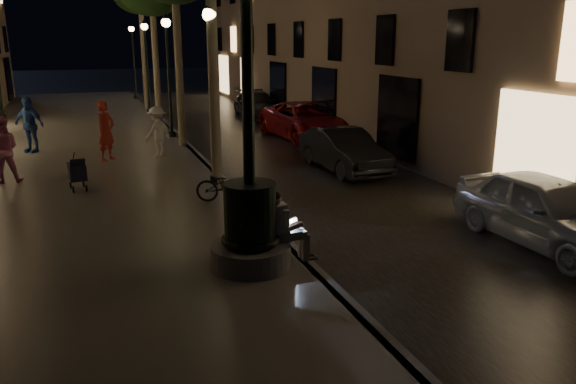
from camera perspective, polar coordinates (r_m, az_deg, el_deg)
name	(u,v)px	position (r m, az deg, el deg)	size (l,w,h in m)	color
ground	(184,145)	(22.50, -10.52, 4.69)	(120.00, 120.00, 0.00)	black
cobble_lane	(257,141)	(23.15, -3.16, 5.24)	(6.00, 45.00, 0.02)	black
promenade	(76,149)	(22.22, -20.78, 4.07)	(8.00, 45.00, 0.20)	#615C55
curb_strip	(184,143)	(22.48, -10.54, 4.94)	(0.25, 45.00, 0.20)	#59595B
fountain_lamppost	(250,211)	(9.63, -3.88, -1.91)	(1.40, 1.40, 5.21)	#59595B
seated_man_laptop	(284,224)	(9.90, -0.43, -3.30)	(0.94, 0.32, 1.31)	tan
lamp_curb_a	(211,71)	(15.21, -7.79, 12.10)	(0.36, 0.36, 4.81)	black
lamp_curb_b	(168,60)	(23.09, -12.10, 12.97)	(0.36, 0.36, 4.81)	black
lamp_curb_c	(146,55)	(31.03, -14.22, 13.37)	(0.36, 0.36, 4.81)	black
lamp_curb_d	(133,51)	(38.99, -15.48, 13.60)	(0.36, 0.36, 4.81)	black
stroller	(77,172)	(15.66, -20.64, 1.93)	(0.50, 0.98, 0.99)	black
car_front	(547,211)	(12.39, 24.85, -1.72)	(1.72, 4.27, 1.45)	#929699
car_second	(344,150)	(17.71, 5.68, 4.22)	(1.41, 4.04, 1.33)	black
car_third	(307,121)	(23.47, 1.93, 7.24)	(2.51, 5.45, 1.51)	maroon
car_rear	(256,105)	(30.07, -3.24, 8.85)	(1.89, 4.64, 1.35)	#2E2F34
pedestrian_red	(106,131)	(19.19, -18.01, 5.94)	(0.71, 0.47, 1.94)	#A82A21
pedestrian_pink	(2,149)	(17.26, -27.03, 3.87)	(0.90, 0.70, 1.85)	#C96A99
pedestrian_white	(158,132)	(19.38, -13.12, 5.99)	(1.09, 0.63, 1.69)	silver
pedestrian_blue	(29,124)	(21.59, -24.81, 6.25)	(1.14, 0.47, 1.95)	#274B90
bicycle	(229,185)	(13.68, -6.05, 0.69)	(0.56, 1.60, 0.84)	black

